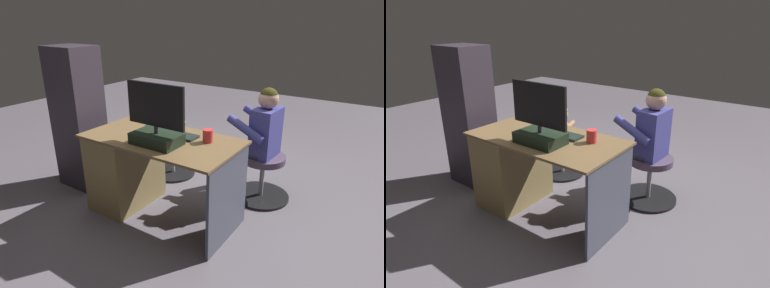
# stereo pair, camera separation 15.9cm
# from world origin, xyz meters

# --- Properties ---
(ground_plane) EXTENTS (10.00, 10.00, 0.00)m
(ground_plane) POSITION_xyz_m (0.00, 0.00, 0.00)
(ground_plane) COLOR #5F5862
(desk) EXTENTS (1.32, 0.70, 0.75)m
(desk) POSITION_xyz_m (0.35, 0.33, 0.40)
(desk) COLOR brown
(desk) RESTS_ON ground_plane
(monitor) EXTENTS (0.53, 0.24, 0.48)m
(monitor) POSITION_xyz_m (-0.06, 0.47, 0.89)
(monitor) COLOR black
(monitor) RESTS_ON desk
(keyboard) EXTENTS (0.42, 0.14, 0.02)m
(keyboard) POSITION_xyz_m (-0.06, 0.22, 0.76)
(keyboard) COLOR black
(keyboard) RESTS_ON desk
(computer_mouse) EXTENTS (0.06, 0.10, 0.04)m
(computer_mouse) POSITION_xyz_m (0.26, 0.20, 0.77)
(computer_mouse) COLOR #2A2A22
(computer_mouse) RESTS_ON desk
(cup) EXTENTS (0.08, 0.08, 0.11)m
(cup) POSITION_xyz_m (-0.37, 0.21, 0.80)
(cup) COLOR red
(cup) RESTS_ON desk
(tv_remote) EXTENTS (0.07, 0.16, 0.02)m
(tv_remote) POSITION_xyz_m (0.19, 0.33, 0.76)
(tv_remote) COLOR black
(tv_remote) RESTS_ON desk
(notebook_binder) EXTENTS (0.26, 0.33, 0.02)m
(notebook_binder) POSITION_xyz_m (-0.04, 0.36, 0.76)
(notebook_binder) COLOR silver
(notebook_binder) RESTS_ON desk
(office_chair_teddy) EXTENTS (0.50, 0.50, 0.45)m
(office_chair_teddy) POSITION_xyz_m (0.43, -0.39, 0.26)
(office_chair_teddy) COLOR black
(office_chair_teddy) RESTS_ON ground_plane
(teddy_bear) EXTENTS (0.24, 0.24, 0.33)m
(teddy_bear) POSITION_xyz_m (0.43, -0.40, 0.60)
(teddy_bear) COLOR tan
(teddy_bear) RESTS_ON office_chair_teddy
(visitor_chair) EXTENTS (0.56, 0.56, 0.45)m
(visitor_chair) POSITION_xyz_m (-0.61, -0.45, 0.25)
(visitor_chair) COLOR black
(visitor_chair) RESTS_ON ground_plane
(person) EXTENTS (0.57, 0.49, 1.10)m
(person) POSITION_xyz_m (-0.52, -0.44, 0.65)
(person) COLOR #3F3F8F
(person) RESTS_ON ground_plane
(equipment_rack) EXTENTS (0.44, 0.36, 1.44)m
(equipment_rack) POSITION_xyz_m (1.10, 0.30, 0.72)
(equipment_rack) COLOR #302833
(equipment_rack) RESTS_ON ground_plane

